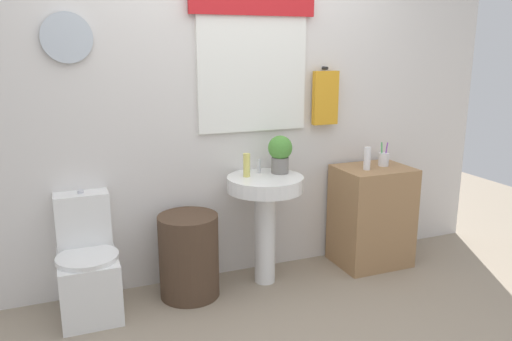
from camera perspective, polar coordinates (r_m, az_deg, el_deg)
back_wall at (r=3.64m, az=-3.18°, el=7.97°), size 4.40×0.18×2.60m
toilet at (r=3.46m, az=-18.54°, el=-10.49°), size 0.38×0.51×0.78m
laundry_hamper at (r=3.51m, az=-7.61°, el=-9.57°), size 0.41×0.41×0.58m
pedestal_sink at (r=3.57m, az=1.04°, el=-3.65°), size 0.54×0.54×0.80m
faucet at (r=3.61m, az=0.32°, el=0.50°), size 0.03×0.03×0.10m
wooden_cabinet at (r=4.06m, az=12.97°, el=-5.02°), size 0.55×0.44×0.78m
soap_bottle at (r=3.50m, az=-1.07°, el=0.61°), size 0.05×0.05×0.17m
potted_plant at (r=3.59m, az=2.75°, el=2.09°), size 0.17×0.17×0.27m
lotion_bottle at (r=3.85m, az=12.50°, el=1.35°), size 0.05×0.05×0.17m
toothbrush_cup at (r=4.01m, az=14.28°, el=1.26°), size 0.08×0.08×0.19m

